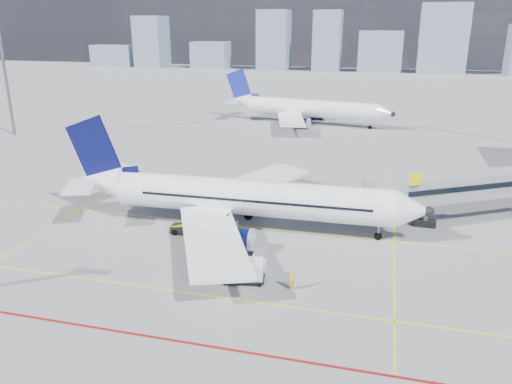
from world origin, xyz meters
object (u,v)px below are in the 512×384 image
second_aircraft (304,108)px  baggage_tug (251,263)px  ramp_worker (292,279)px  main_aircraft (236,197)px  cargo_dolly (243,270)px  belt_loader (194,228)px

second_aircraft → baggage_tug: 66.72m
baggage_tug → second_aircraft: bearing=90.8°
baggage_tug → ramp_worker: ramp_worker is taller
main_aircraft → ramp_worker: bearing=-55.7°
cargo_dolly → ramp_worker: 4.08m
belt_loader → ramp_worker: belt_loader is taller
cargo_dolly → ramp_worker: cargo_dolly is taller
main_aircraft → cargo_dolly: (3.83, -10.96, -2.16)m
main_aircraft → second_aircraft: 57.38m
baggage_tug → cargo_dolly: 1.96m
cargo_dolly → belt_loader: bearing=122.1°
baggage_tug → belt_loader: bearing=136.0°
ramp_worker → main_aircraft: bearing=55.3°
belt_loader → cargo_dolly: bearing=-47.5°
baggage_tug → cargo_dolly: cargo_dolly is taller
belt_loader → ramp_worker: bearing=-35.6°
main_aircraft → second_aircraft: size_ratio=1.03×
main_aircraft → belt_loader: bearing=-142.0°
main_aircraft → belt_loader: 5.26m
cargo_dolly → belt_loader: belt_loader is taller
belt_loader → main_aircraft: bearing=39.2°
main_aircraft → cargo_dolly: main_aircraft is taller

